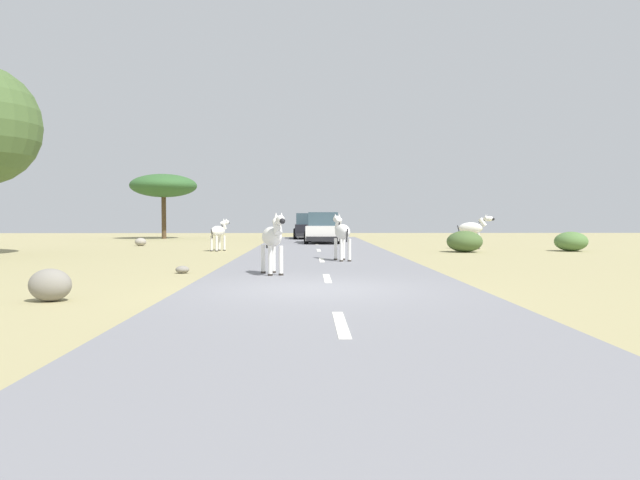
# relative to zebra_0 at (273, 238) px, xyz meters

# --- Properties ---
(ground_plane) EXTENTS (90.00, 90.00, 0.00)m
(ground_plane) POSITION_rel_zebra_0_xyz_m (1.02, -2.95, -0.98)
(ground_plane) COLOR #998E60
(road) EXTENTS (6.00, 64.00, 0.05)m
(road) POSITION_rel_zebra_0_xyz_m (1.34, -2.95, -0.96)
(road) COLOR slate
(road) RESTS_ON ground_plane
(lane_markings) EXTENTS (0.16, 56.00, 0.01)m
(lane_markings) POSITION_rel_zebra_0_xyz_m (1.34, -3.95, -0.93)
(lane_markings) COLOR silver
(lane_markings) RESTS_ON road
(zebra_0) EXTENTS (0.79, 1.60, 1.56)m
(zebra_0) POSITION_rel_zebra_0_xyz_m (0.00, 0.00, 0.00)
(zebra_0) COLOR silver
(zebra_0) RESTS_ON road
(zebra_1) EXTENTS (1.65, 0.89, 1.63)m
(zebra_1) POSITION_rel_zebra_0_xyz_m (8.69, 12.98, -0.01)
(zebra_1) COLOR silver
(zebra_1) RESTS_ON ground_plane
(zebra_2) EXTENTS (0.66, 1.65, 1.58)m
(zebra_2) POSITION_rel_zebra_0_xyz_m (2.01, 4.86, 0.01)
(zebra_2) COLOR silver
(zebra_2) RESTS_ON road
(zebra_3) EXTENTS (0.83, 1.46, 1.45)m
(zebra_3) POSITION_rel_zebra_0_xyz_m (-3.10, 11.50, -0.12)
(zebra_3) COLOR silver
(zebra_3) RESTS_ON ground_plane
(car_0) EXTENTS (2.08, 4.37, 1.74)m
(car_0) POSITION_rel_zebra_0_xyz_m (0.86, 25.88, -0.13)
(car_0) COLOR black
(car_0) RESTS_ON road
(car_1) EXTENTS (2.22, 4.44, 1.74)m
(car_1) POSITION_rel_zebra_0_xyz_m (1.75, 18.74, -0.13)
(car_1) COLOR white
(car_1) RESTS_ON road
(tree_2) EXTENTS (4.63, 4.63, 4.54)m
(tree_2) POSITION_rel_zebra_0_xyz_m (-9.30, 26.87, 2.73)
(tree_2) COLOR #4C3823
(tree_2) RESTS_ON ground_plane
(bush_0) EXTENTS (1.53, 1.38, 0.92)m
(bush_0) POSITION_rel_zebra_0_xyz_m (7.62, 10.41, -0.52)
(bush_0) COLOR #425B2D
(bush_0) RESTS_ON ground_plane
(bush_1) EXTENTS (1.44, 1.30, 0.87)m
(bush_1) POSITION_rel_zebra_0_xyz_m (12.52, 11.02, -0.55)
(bush_1) COLOR #4C7038
(bush_1) RESTS_ON ground_plane
(rock_0) EXTENTS (0.37, 0.32, 0.20)m
(rock_0) POSITION_rel_zebra_0_xyz_m (-2.47, 0.92, -0.88)
(rock_0) COLOR gray
(rock_0) RESTS_ON ground_plane
(rock_1) EXTENTS (0.60, 0.58, 0.42)m
(rock_1) POSITION_rel_zebra_0_xyz_m (-7.95, 16.33, -0.77)
(rock_1) COLOR gray
(rock_1) RESTS_ON ground_plane
(rock_2) EXTENTS (0.74, 0.58, 0.59)m
(rock_2) POSITION_rel_zebra_0_xyz_m (-3.69, -4.34, -0.69)
(rock_2) COLOR gray
(rock_2) RESTS_ON ground_plane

